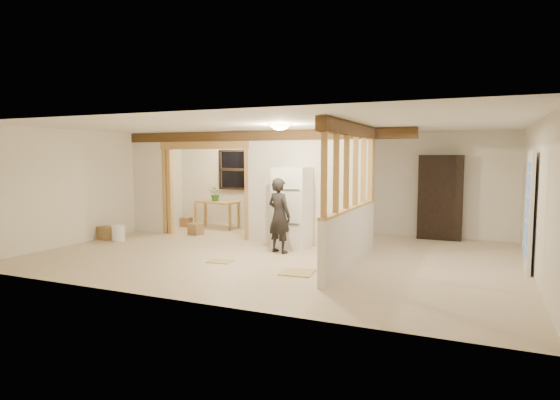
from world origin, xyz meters
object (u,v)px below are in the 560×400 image
at_px(refrigerator, 292,207).
at_px(bookshelf, 440,197).
at_px(woman, 279,215).
at_px(shop_vac, 163,215).
at_px(work_table, 217,214).

distance_m(refrigerator, bookshelf, 3.56).
xyz_separation_m(woman, bookshelf, (2.81, 2.88, 0.23)).
bearing_deg(bookshelf, woman, -134.26).
xyz_separation_m(refrigerator, shop_vac, (-4.22, 1.12, -0.51)).
xyz_separation_m(shop_vac, bookshelf, (7.01, 1.10, 0.64)).
bearing_deg(bookshelf, shop_vac, -171.11).
distance_m(woman, bookshelf, 4.03).
bearing_deg(work_table, bookshelf, 17.64).
height_order(refrigerator, bookshelf, bookshelf).
bearing_deg(shop_vac, refrigerator, -14.84).
bearing_deg(shop_vac, bookshelf, 8.89).
xyz_separation_m(work_table, bookshelf, (5.64, 0.56, 0.61)).
relative_size(woman, shop_vac, 2.25).
bearing_deg(bookshelf, refrigerator, -141.52).
distance_m(woman, shop_vac, 4.59).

